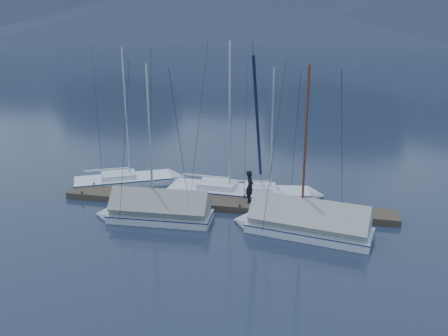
{
  "coord_description": "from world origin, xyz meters",
  "views": [
    {
      "loc": [
        5.21,
        -21.24,
        9.63
      ],
      "look_at": [
        0.0,
        2.0,
        2.2
      ],
      "focal_mm": 38.0,
      "sensor_mm": 36.0,
      "label": 1
    }
  ],
  "objects_px": {
    "sailboat_open_left": "(138,180)",
    "sailboat_covered_near": "(298,224)",
    "person": "(250,186)",
    "sailboat_covered_far": "(151,212)",
    "sailboat_open_right": "(278,194)",
    "sailboat_open_mid": "(238,194)"
  },
  "relations": [
    {
      "from": "sailboat_open_left",
      "to": "sailboat_covered_near",
      "type": "xyz_separation_m",
      "value": [
        10.22,
        -5.1,
        0.28
      ]
    },
    {
      "from": "sailboat_covered_near",
      "to": "person",
      "type": "xyz_separation_m",
      "value": [
        -2.77,
        2.57,
        0.78
      ]
    },
    {
      "from": "sailboat_covered_far",
      "to": "person",
      "type": "bearing_deg",
      "value": 30.21
    },
    {
      "from": "sailboat_open_right",
      "to": "person",
      "type": "xyz_separation_m",
      "value": [
        -1.28,
        -2.02,
        1.07
      ]
    },
    {
      "from": "sailboat_open_left",
      "to": "sailboat_open_mid",
      "type": "xyz_separation_m",
      "value": [
        6.52,
        -1.03,
        0.01
      ]
    },
    {
      "from": "sailboat_covered_near",
      "to": "sailboat_open_left",
      "type": "bearing_deg",
      "value": 153.47
    },
    {
      "from": "sailboat_open_mid",
      "to": "person",
      "type": "bearing_deg",
      "value": -58.23
    },
    {
      "from": "sailboat_open_left",
      "to": "sailboat_covered_near",
      "type": "distance_m",
      "value": 11.42
    },
    {
      "from": "sailboat_open_mid",
      "to": "sailboat_covered_far",
      "type": "relative_size",
      "value": 1.11
    },
    {
      "from": "sailboat_open_left",
      "to": "sailboat_covered_near",
      "type": "relative_size",
      "value": 1.03
    },
    {
      "from": "sailboat_open_right",
      "to": "sailboat_covered_far",
      "type": "bearing_deg",
      "value": -141.33
    },
    {
      "from": "sailboat_open_mid",
      "to": "sailboat_covered_far",
      "type": "bearing_deg",
      "value": -131.21
    },
    {
      "from": "sailboat_open_right",
      "to": "sailboat_covered_near",
      "type": "xyz_separation_m",
      "value": [
        1.49,
        -4.6,
        0.29
      ]
    },
    {
      "from": "sailboat_open_left",
      "to": "sailboat_open_mid",
      "type": "relative_size",
      "value": 0.95
    },
    {
      "from": "sailboat_open_left",
      "to": "sailboat_covered_near",
      "type": "bearing_deg",
      "value": -26.53
    },
    {
      "from": "sailboat_open_left",
      "to": "person",
      "type": "distance_m",
      "value": 7.94
    },
    {
      "from": "sailboat_open_left",
      "to": "person",
      "type": "bearing_deg",
      "value": -18.74
    },
    {
      "from": "sailboat_open_mid",
      "to": "person",
      "type": "distance_m",
      "value": 2.05
    },
    {
      "from": "sailboat_covered_near",
      "to": "sailboat_covered_far",
      "type": "xyz_separation_m",
      "value": [
        -7.35,
        -0.09,
        -0.02
      ]
    },
    {
      "from": "sailboat_open_right",
      "to": "sailboat_covered_far",
      "type": "distance_m",
      "value": 7.51
    },
    {
      "from": "person",
      "to": "sailboat_covered_near",
      "type": "bearing_deg",
      "value": -137.02
    },
    {
      "from": "sailboat_covered_near",
      "to": "sailboat_open_right",
      "type": "bearing_deg",
      "value": 107.91
    }
  ]
}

